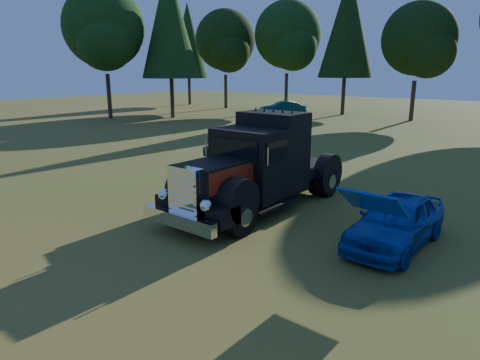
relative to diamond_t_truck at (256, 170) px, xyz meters
The scene contains 7 objects.
ground 1.83m from the diamond_t_truck, 102.74° to the right, with size 120.00×120.00×0.00m, color #2D5117.
treeline 27.11m from the diamond_t_truck, 103.10° to the left, with size 72.10×24.04×13.84m.
diamond_t_truck is the anchor object (origin of this frame).
hotrod_coupe 4.50m from the diamond_t_truck, ahead, with size 1.60×4.09×1.89m.
spectator_near 1.71m from the diamond_t_truck, 165.30° to the right, with size 0.69×0.45×1.90m, color #222550.
spectator_far 1.65m from the diamond_t_truck, behind, with size 0.82×0.64×1.69m, color #1F2C48.
distant_teal_car 28.16m from the diamond_t_truck, 121.94° to the left, with size 1.52×4.35×1.43m, color #0B4342.
Camera 1 is at (8.05, -9.10, 4.29)m, focal length 32.00 mm.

